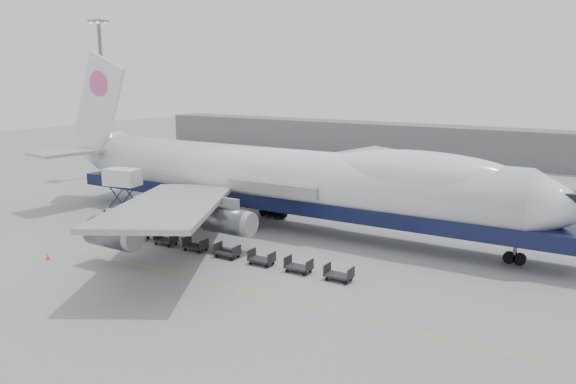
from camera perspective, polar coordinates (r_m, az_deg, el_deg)
The scene contains 14 objects.
ground at distance 54.45m, azimuth -7.46°, elevation -6.32°, with size 260.00×260.00×0.00m, color gray.
apron_line at distance 50.19m, azimuth -11.78°, elevation -8.07°, with size 60.00×0.15×0.01m, color gold.
hangar at distance 118.90m, azimuth 10.11°, elevation 5.20°, with size 110.00×8.00×7.00m, color slate.
floodlight_mast at distance 98.47m, azimuth -18.29°, elevation 9.74°, with size 2.40×2.40×25.43m.
airliner at distance 62.24m, azimuth -0.23°, elevation 1.42°, with size 67.00×55.30×19.98m.
catering_truck at distance 69.43m, azimuth -16.40°, elevation 0.18°, with size 4.75×3.60×5.98m.
traffic_cone at distance 56.99m, azimuth -23.22°, elevation -6.09°, with size 0.40×0.40×0.58m.
dolly_0 at distance 60.83m, azimuth -14.97°, elevation -4.16°, with size 2.30×1.35×1.30m.
dolly_1 at distance 58.17m, azimuth -12.30°, elevation -4.76°, with size 2.30×1.35×1.30m.
dolly_2 at distance 55.65m, azimuth -9.38°, elevation -5.41°, with size 2.30×1.35×1.30m.
dolly_3 at distance 53.30m, azimuth -6.19°, elevation -6.09°, with size 2.30×1.35×1.30m.
dolly_4 at distance 51.13m, azimuth -2.70°, elevation -6.82°, with size 2.30×1.35×1.30m.
dolly_5 at distance 49.18m, azimuth 1.09°, elevation -7.58°, with size 2.30×1.35×1.30m.
dolly_6 at distance 47.46m, azimuth 5.19°, elevation -8.36°, with size 2.30×1.35×1.30m.
Camera 1 is at (32.64, -40.18, 16.88)m, focal length 35.00 mm.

